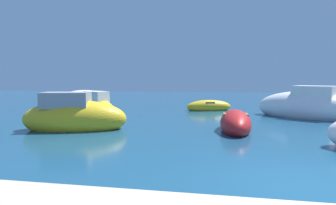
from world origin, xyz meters
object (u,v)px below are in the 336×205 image
moored_boat_0 (74,117)px  moored_boat_5 (209,107)px  moored_boat_4 (235,123)px  moored_boat_2 (306,107)px  moored_boat_7 (94,108)px  moored_boat_3 (82,101)px

moored_boat_0 → moored_boat_5: (5.35, 8.47, -0.28)m
moored_boat_0 → moored_boat_4: size_ratio=1.42×
moored_boat_2 → moored_boat_4: moored_boat_2 is taller
moored_boat_2 → moored_boat_5: 6.09m
moored_boat_5 → moored_boat_2: bearing=-46.3°
moored_boat_4 → moored_boat_5: size_ratio=1.01×
moored_boat_7 → moored_boat_3: bearing=-23.5°
moored_boat_3 → moored_boat_4: moored_boat_3 is taller
moored_boat_4 → moored_boat_7: 8.96m
moored_boat_2 → moored_boat_4: size_ratio=1.73×
moored_boat_2 → moored_boat_7: moored_boat_2 is taller
moored_boat_0 → moored_boat_3: size_ratio=0.82×
moored_boat_0 → moored_boat_2: moored_boat_2 is taller
moored_boat_0 → moored_boat_3: bearing=100.5°
moored_boat_4 → moored_boat_7: size_ratio=0.84×
moored_boat_3 → moored_boat_5: 9.86m
moored_boat_4 → moored_boat_5: moored_boat_4 is taller
moored_boat_7 → moored_boat_5: bearing=-118.6°
moored_boat_4 → moored_boat_7: bearing=-117.1°
moored_boat_7 → moored_boat_0: bearing=137.9°
moored_boat_5 → moored_boat_0: bearing=-142.2°
moored_boat_0 → moored_boat_2: (10.80, 5.77, 0.06)m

